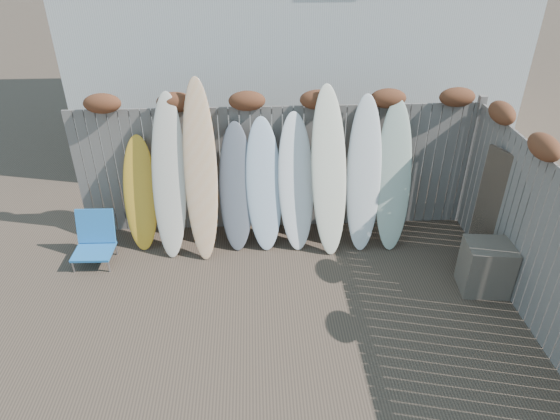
{
  "coord_description": "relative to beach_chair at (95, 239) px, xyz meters",
  "views": [
    {
      "loc": [
        -0.31,
        -4.41,
        4.41
      ],
      "look_at": [
        0.0,
        1.2,
        1.0
      ],
      "focal_mm": 32.0,
      "sensor_mm": 36.0,
      "label": 1
    }
  ],
  "objects": [
    {
      "name": "ground",
      "position": [
        2.65,
        -1.64,
        -0.34
      ],
      "size": [
        80.0,
        80.0,
        0.0
      ],
      "primitive_type": "plane",
      "color": "#493A2D"
    },
    {
      "name": "back_fence",
      "position": [
        2.71,
        0.76,
        0.85
      ],
      "size": [
        6.05,
        0.28,
        2.24
      ],
      "color": "slate",
      "rests_on": "ground"
    },
    {
      "name": "right_fence",
      "position": [
        5.64,
        -1.38,
        0.81
      ],
      "size": [
        0.28,
        4.4,
        2.24
      ],
      "color": "slate",
      "rests_on": "ground"
    },
    {
      "name": "beach_chair",
      "position": [
        0.0,
        0.0,
        0.0
      ],
      "size": [
        0.56,
        0.6,
        0.73
      ],
      "color": "#236CB2",
      "rests_on": "ground"
    },
    {
      "name": "wooden_crate",
      "position": [
        5.35,
        -0.97,
        0.02
      ],
      "size": [
        0.66,
        0.57,
        0.7
      ],
      "primitive_type": "cube",
      "rotation": [
        0.0,
        0.0,
        -0.11
      ],
      "color": "brown",
      "rests_on": "ground"
    },
    {
      "name": "lattice_panel",
      "position": [
        5.71,
        -0.58,
        0.52
      ],
      "size": [
        0.48,
        1.07,
        1.71
      ],
      "primitive_type": "cube",
      "rotation": [
        0.0,
        0.0,
        0.39
      ],
      "color": "#4F3830",
      "rests_on": "ground"
    },
    {
      "name": "surfboard_0",
      "position": [
        0.65,
        0.41,
        0.5
      ],
      "size": [
        0.51,
        0.62,
        1.66
      ],
      "primitive_type": "ellipsoid",
      "rotation": [
        -0.31,
        0.0,
        -0.04
      ],
      "color": "gold",
      "rests_on": "ground"
    },
    {
      "name": "surfboard_1",
      "position": [
        1.12,
        0.3,
        0.81
      ],
      "size": [
        0.56,
        0.84,
        2.29
      ],
      "primitive_type": "ellipsoid",
      "rotation": [
        -0.31,
        0.0,
        -0.08
      ],
      "color": "silver",
      "rests_on": "ground"
    },
    {
      "name": "surfboard_2",
      "position": [
        1.57,
        0.26,
        0.91
      ],
      "size": [
        0.49,
        0.88,
        2.49
      ],
      "primitive_type": "ellipsoid",
      "rotation": [
        -0.31,
        0.0,
        0.03
      ],
      "color": "tan",
      "rests_on": "ground"
    },
    {
      "name": "surfboard_3",
      "position": [
        2.05,
        0.35,
        0.59
      ],
      "size": [
        0.51,
        0.67,
        1.85
      ],
      "primitive_type": "ellipsoid",
      "rotation": [
        -0.31,
        0.0,
        -0.03
      ],
      "color": "slate",
      "rests_on": "ground"
    },
    {
      "name": "surfboard_4",
      "position": [
        2.46,
        0.34,
        0.62
      ],
      "size": [
        0.58,
        0.72,
        1.91
      ],
      "primitive_type": "ellipsoid",
      "rotation": [
        -0.31,
        0.0,
        0.08
      ],
      "color": "silver",
      "rests_on": "ground"
    },
    {
      "name": "surfboard_5",
      "position": [
        2.92,
        0.34,
        0.65
      ],
      "size": [
        0.57,
        0.74,
        1.97
      ],
      "primitive_type": "ellipsoid",
      "rotation": [
        -0.31,
        0.0,
        0.08
      ],
      "color": "white",
      "rests_on": "ground"
    },
    {
      "name": "surfboard_6",
      "position": [
        3.39,
        0.26,
        0.85
      ],
      "size": [
        0.59,
        0.88,
        2.37
      ],
      "primitive_type": "ellipsoid",
      "rotation": [
        -0.31,
        0.0,
        0.1
      ],
      "color": "white",
      "rests_on": "ground"
    },
    {
      "name": "surfboard_7",
      "position": [
        3.91,
        0.32,
        0.77
      ],
      "size": [
        0.57,
        0.82,
        2.21
      ],
      "primitive_type": "ellipsoid",
      "rotation": [
        -0.31,
        0.0,
        -0.1
      ],
      "color": "white",
      "rests_on": "ground"
    },
    {
      "name": "surfboard_8",
      "position": [
        4.34,
        0.29,
        0.74
      ],
      "size": [
        0.57,
        0.79,
        2.14
      ],
      "primitive_type": "ellipsoid",
      "rotation": [
        -0.31,
        0.0,
        -0.08
      ],
      "color": "#B7C8B1",
      "rests_on": "ground"
    }
  ]
}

